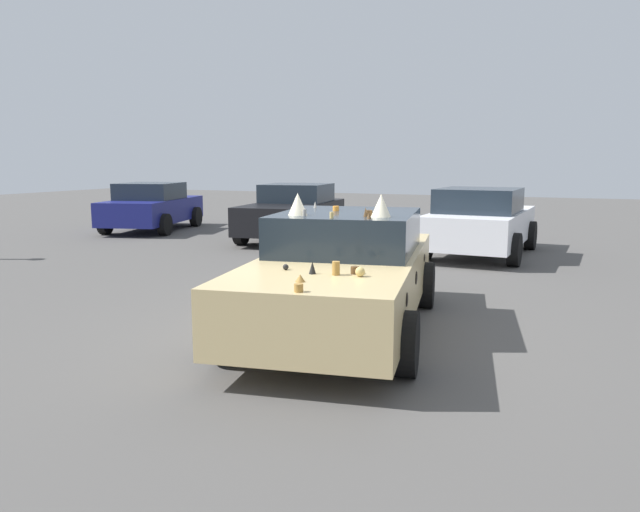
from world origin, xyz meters
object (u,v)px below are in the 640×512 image
(art_car_decorated, at_px, (344,272))
(parked_sedan_behind_right, at_px, (152,207))
(parked_sedan_row_back_far, at_px, (481,222))
(parked_sedan_near_right, at_px, (293,212))

(art_car_decorated, xyz_separation_m, parked_sedan_behind_right, (7.88, 8.98, -0.01))
(art_car_decorated, bearing_deg, parked_sedan_row_back_far, 164.99)
(art_car_decorated, distance_m, parked_sedan_behind_right, 11.95)
(parked_sedan_near_right, height_order, parked_sedan_behind_right, parked_sedan_near_right)
(parked_sedan_behind_right, distance_m, parked_sedan_row_back_far, 9.79)
(parked_sedan_row_back_far, bearing_deg, parked_sedan_behind_right, 86.42)
(art_car_decorated, xyz_separation_m, parked_sedan_row_back_far, (6.70, -0.73, 0.02))
(parked_sedan_near_right, relative_size, parked_sedan_row_back_far, 1.02)
(parked_sedan_near_right, relative_size, parked_sedan_behind_right, 1.02)
(art_car_decorated, bearing_deg, parked_sedan_near_right, -159.76)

